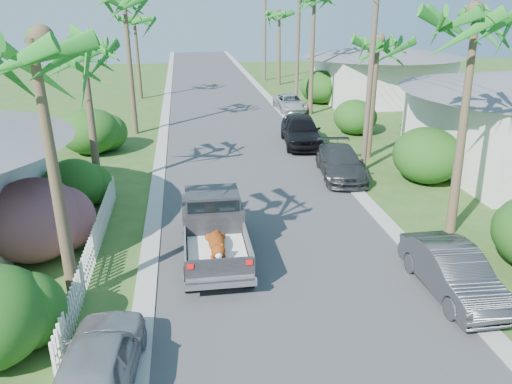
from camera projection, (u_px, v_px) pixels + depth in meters
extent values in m
plane|color=#2F531F|center=(323.00, 354.00, 11.70)|extent=(120.00, 120.00, 0.00)
cube|color=#38383A|center=(227.00, 120.00, 34.80)|extent=(8.00, 100.00, 0.02)
cube|color=#A5A39E|center=(165.00, 121.00, 34.21)|extent=(0.60, 100.00, 0.06)
cube|color=#A5A39E|center=(287.00, 117.00, 35.37)|extent=(0.60, 100.00, 0.06)
cylinder|color=black|center=(189.00, 279.00, 14.12)|extent=(0.28, 0.76, 0.76)
cylinder|color=black|center=(249.00, 275.00, 14.35)|extent=(0.28, 0.76, 0.76)
cylinder|color=black|center=(187.00, 230.00, 17.13)|extent=(0.28, 0.76, 0.76)
cylinder|color=black|center=(236.00, 227.00, 17.36)|extent=(0.28, 0.76, 0.76)
cube|color=slate|center=(217.00, 259.00, 14.75)|extent=(1.90, 2.40, 0.24)
cube|color=slate|center=(185.00, 249.00, 14.49)|extent=(0.06, 2.40, 0.55)
cube|color=slate|center=(248.00, 245.00, 14.74)|extent=(0.06, 2.40, 0.55)
cube|color=black|center=(220.00, 267.00, 13.54)|extent=(1.92, 0.08, 0.52)
cube|color=silver|center=(221.00, 284.00, 13.55)|extent=(1.98, 0.18, 0.18)
cube|color=red|center=(190.00, 267.00, 13.35)|extent=(0.18, 0.05, 0.14)
cube|color=red|center=(249.00, 262.00, 13.56)|extent=(0.18, 0.05, 0.14)
cube|color=black|center=(213.00, 220.00, 16.31)|extent=(1.94, 1.65, 1.10)
cube|color=black|center=(212.00, 199.00, 16.05)|extent=(1.70, 1.35, 0.55)
cube|color=black|center=(213.00, 208.00, 15.44)|extent=(1.60, 0.05, 0.45)
cube|color=black|center=(211.00, 209.00, 17.52)|extent=(1.94, 1.20, 0.80)
cube|color=white|center=(217.00, 253.00, 14.68)|extent=(1.70, 2.10, 0.16)
ellipsoid|color=#E35A13|center=(217.00, 242.00, 14.67)|extent=(0.48, 1.25, 0.43)
sphere|color=#E35A13|center=(218.00, 251.00, 13.95)|extent=(0.40, 0.40, 0.40)
ellipsoid|color=white|center=(217.00, 245.00, 14.70)|extent=(0.32, 0.86, 0.18)
imported|color=#2F3134|center=(453.00, 272.00, 13.89)|extent=(1.46, 4.11, 1.35)
imported|color=#2A2D2F|center=(341.00, 163.00, 23.28)|extent=(2.41, 4.85, 1.36)
imported|color=black|center=(301.00, 131.00, 28.39)|extent=(2.44, 5.15, 1.70)
imported|color=silver|center=(290.00, 103.00, 37.51)|extent=(2.07, 4.29, 1.18)
imported|color=#9D9EA3|center=(98.00, 365.00, 10.35)|extent=(1.89, 4.13, 1.37)
cone|color=brown|center=(56.00, 184.00, 12.38)|extent=(0.36, 0.71, 7.01)
cone|color=brown|center=(91.00, 120.00, 20.76)|extent=(0.36, 0.61, 6.21)
cone|color=brown|center=(130.00, 68.00, 29.79)|extent=(0.36, 0.36, 8.00)
cone|color=brown|center=(138.00, 59.00, 41.07)|extent=(0.36, 0.75, 6.51)
cone|color=brown|center=(463.00, 128.00, 16.75)|extent=(0.36, 0.73, 7.51)
cone|color=brown|center=(373.00, 101.00, 25.38)|extent=(0.36, 0.54, 6.01)
cone|color=brown|center=(312.00, 56.00, 35.09)|extent=(0.36, 0.36, 8.20)
cone|color=brown|center=(279.00, 49.00, 48.32)|extent=(0.36, 0.63, 6.81)
ellipsoid|color=#BC1A65|center=(34.00, 220.00, 15.73)|extent=(3.00, 3.30, 2.60)
ellipsoid|color=#194213|center=(73.00, 185.00, 19.58)|extent=(2.40, 2.64, 2.00)
ellipsoid|color=#194213|center=(90.00, 131.00, 26.82)|extent=(3.20, 3.52, 2.40)
ellipsoid|color=#194213|center=(427.00, 155.00, 22.47)|extent=(3.00, 3.30, 2.50)
ellipsoid|color=#194213|center=(355.00, 117.00, 30.82)|extent=(2.60, 2.86, 2.10)
ellipsoid|color=#194213|center=(320.00, 87.00, 40.03)|extent=(3.20, 3.52, 2.60)
cube|color=white|center=(94.00, 246.00, 15.79)|extent=(0.10, 11.00, 1.00)
cube|color=silver|center=(380.00, 79.00, 40.53)|extent=(9.00, 8.00, 3.60)
cone|color=#595B60|center=(383.00, 50.00, 39.70)|extent=(6.48, 6.48, 1.00)
cylinder|color=brown|center=(370.00, 77.00, 22.86)|extent=(0.26, 0.26, 9.00)
cylinder|color=brown|center=(298.00, 48.00, 36.72)|extent=(0.26, 0.26, 9.00)
cylinder|color=brown|center=(265.00, 35.00, 50.57)|extent=(0.26, 0.26, 9.00)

